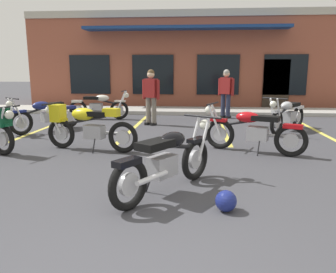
{
  "coord_description": "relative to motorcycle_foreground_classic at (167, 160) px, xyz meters",
  "views": [
    {
      "loc": [
        0.53,
        -2.13,
        1.66
      ],
      "look_at": [
        0.05,
        3.42,
        0.55
      ],
      "focal_mm": 35.79,
      "sensor_mm": 36.0,
      "label": 1
    }
  ],
  "objects": [
    {
      "name": "motorcycle_silver_naked",
      "position": [
        2.86,
        4.92,
        0.0
      ],
      "size": [
        1.48,
        1.79,
        0.98
      ],
      "color": "black",
      "rests_on": "ground_plane"
    },
    {
      "name": "motorcycle_blue_standard",
      "position": [
        1.53,
        2.42,
        0.0
      ],
      "size": [
        1.99,
        1.12,
        0.98
      ],
      "color": "black",
      "rests_on": "ground_plane"
    },
    {
      "name": "helmet_on_pavement",
      "position": [
        0.75,
        -0.57,
        -0.33
      ],
      "size": [
        0.26,
        0.26,
        0.26
      ],
      "color": "navy",
      "rests_on": "ground_plane"
    },
    {
      "name": "motorcycle_green_cafe_racer",
      "position": [
        -2.94,
        6.78,
        0.0
      ],
      "size": [
        2.11,
        0.66,
        0.98
      ],
      "color": "black",
      "rests_on": "ground_plane"
    },
    {
      "name": "motorcycle_cream_vintage",
      "position": [
        -3.72,
        4.36,
        0.0
      ],
      "size": [
        1.43,
        1.82,
        0.98
      ],
      "color": "black",
      "rests_on": "ground_plane"
    },
    {
      "name": "sidewalk_kerb",
      "position": [
        -0.14,
        8.82,
        -0.39
      ],
      "size": [
        22.0,
        1.8,
        0.14
      ],
      "primitive_type": "cube",
      "color": "#A8A59E",
      "rests_on": "ground_plane"
    },
    {
      "name": "ground_plane",
      "position": [
        -0.14,
        1.35,
        -0.46
      ],
      "size": [
        80.0,
        80.0,
        0.0
      ],
      "primitive_type": "plane",
      "color": "#3D3D42"
    },
    {
      "name": "motorcycle_foreground_classic",
      "position": [
        0.0,
        0.0,
        0.0
      ],
      "size": [
        1.38,
        1.85,
        0.98
      ],
      "color": "black",
      "rests_on": "ground_plane"
    },
    {
      "name": "person_by_back_row",
      "position": [
        1.38,
        7.39,
        0.49
      ],
      "size": [
        0.56,
        0.42,
        1.68
      ],
      "color": "black",
      "rests_on": "ground_plane"
    },
    {
      "name": "motorcycle_black_cruiser",
      "position": [
        -1.91,
        2.33,
        0.07
      ],
      "size": [
        2.09,
        0.78,
        0.98
      ],
      "color": "black",
      "rests_on": "ground_plane"
    },
    {
      "name": "painted_stall_lines",
      "position": [
        -0.14,
        5.22,
        -0.46
      ],
      "size": [
        7.82,
        4.8,
        0.01
      ],
      "color": "#DBCC4C",
      "rests_on": "ground_plane"
    },
    {
      "name": "brick_storefront_building",
      "position": [
        -0.14,
        13.05,
        1.62
      ],
      "size": [
        14.15,
        6.08,
        4.16
      ],
      "color": "brown",
      "rests_on": "ground_plane"
    },
    {
      "name": "person_in_black_shirt",
      "position": [
        -1.0,
        5.71,
        0.49
      ],
      "size": [
        0.59,
        0.39,
        1.68
      ],
      "color": "black",
      "rests_on": "ground_plane"
    }
  ]
}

